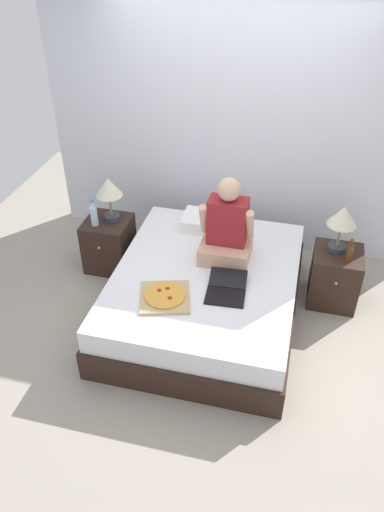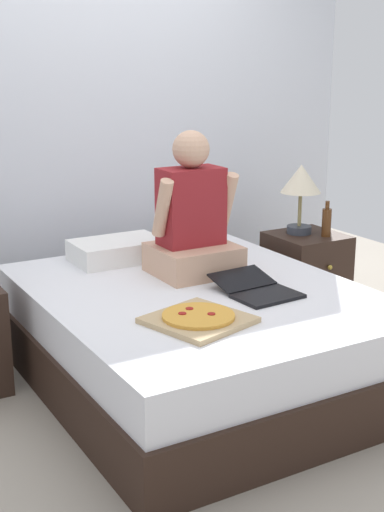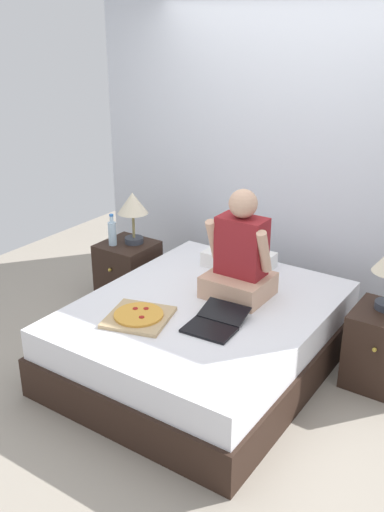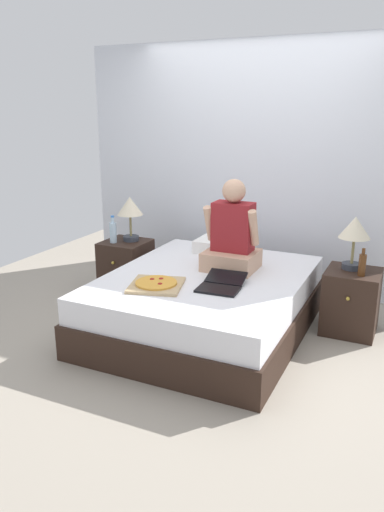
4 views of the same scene
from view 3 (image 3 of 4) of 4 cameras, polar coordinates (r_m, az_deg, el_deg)
name	(u,v)px [view 3 (image 3 of 4)]	position (r m, az deg, el deg)	size (l,w,h in m)	color
ground_plane	(204,365)	(4.24, 1.19, -10.83)	(5.88, 5.88, 0.00)	#9E9384
wall_back	(293,161)	(4.85, 10.11, 9.35)	(3.88, 0.12, 2.50)	silver
bed	(204,336)	(4.11, 1.22, -7.97)	(1.61, 1.98, 0.50)	black
nightstand_left	(128,272)	(5.05, -6.39, -1.62)	(0.44, 0.47, 0.54)	black
lamp_on_left_nightstand	(133,207)	(4.85, -5.95, 4.92)	(0.26, 0.26, 0.45)	#333842
water_bottle	(112,233)	(4.90, -7.98, 2.33)	(0.07, 0.07, 0.28)	silver
nightstand_right	(383,348)	(4.12, 18.58, -8.73)	(0.44, 0.47, 0.54)	black
pillow	(239,259)	(4.57, 4.71, -0.34)	(0.52, 0.34, 0.12)	white
person_seated	(240,258)	(4.01, 4.84, -0.17)	(0.47, 0.40, 0.78)	tan
laptop	(214,324)	(3.70, 2.24, -6.78)	(0.34, 0.43, 0.07)	black
pizza_box	(139,316)	(3.80, -5.35, -6.03)	(0.49, 0.49, 0.05)	tan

